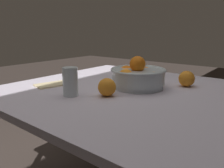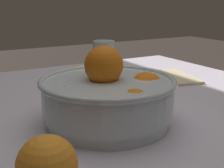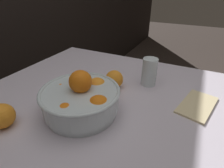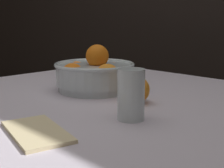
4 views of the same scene
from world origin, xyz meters
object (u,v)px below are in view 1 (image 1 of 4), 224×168
object	(u,v)px
juice_glass	(70,83)
fruit_bowl	(137,76)
orange_loose_near_bowl	(107,87)
orange_loose_front	(187,79)

from	to	relation	value
juice_glass	fruit_bowl	bearing A→B (deg)	153.20
fruit_bowl	orange_loose_near_bowl	bearing A→B (deg)	-6.61
juice_glass	orange_loose_front	world-z (taller)	juice_glass
orange_loose_front	juice_glass	bearing A→B (deg)	-35.61
fruit_bowl	orange_loose_near_bowl	xyz separation A→B (m)	(0.21, -0.02, -0.02)
juice_glass	orange_loose_front	xyz separation A→B (m)	(-0.47, 0.34, -0.02)
fruit_bowl	orange_loose_front	bearing A→B (deg)	132.53
juice_glass	orange_loose_front	size ratio (longest dim) A/B	1.56
fruit_bowl	juice_glass	world-z (taller)	fruit_bowl
juice_glass	orange_loose_near_bowl	size ratio (longest dim) A/B	1.58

